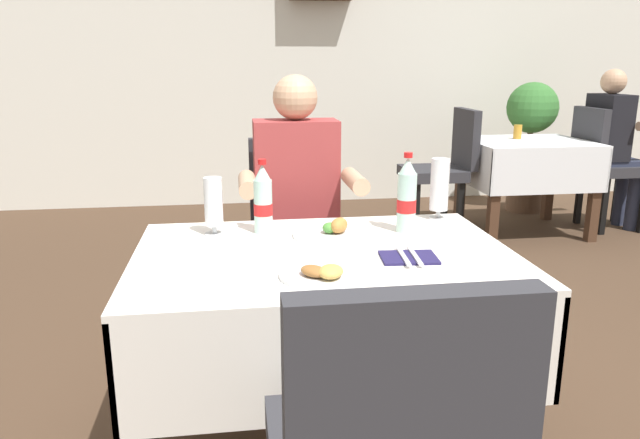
{
  "coord_description": "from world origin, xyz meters",
  "views": [
    {
      "loc": [
        -0.28,
        -1.75,
        1.31
      ],
      "look_at": [
        -0.02,
        0.14,
        0.81
      ],
      "focal_mm": 33.56,
      "sensor_mm": 36.0,
      "label": 1
    }
  ],
  "objects_px": {
    "beer_glass_left": "(213,204)",
    "background_dining_table": "(526,164)",
    "potted_plant_corner": "(530,132)",
    "main_dining_table": "(324,301)",
    "plate_far_diner": "(332,232)",
    "chair_far_diner_seat": "(298,233)",
    "background_patron": "(613,141)",
    "background_table_tumbler": "(518,132)",
    "background_chair_right": "(605,161)",
    "plate_near_camera": "(322,274)",
    "cola_bottle_primary": "(407,197)",
    "cola_bottle_secondary": "(263,201)",
    "beer_glass_middle": "(439,187)",
    "napkin_cutlery_set": "(409,257)",
    "background_chair_left": "(444,164)",
    "seated_diner_far": "(298,205)"
  },
  "relations": [
    {
      "from": "beer_glass_left",
      "to": "beer_glass_middle",
      "type": "bearing_deg",
      "value": 6.87
    },
    {
      "from": "plate_near_camera",
      "to": "beer_glass_middle",
      "type": "distance_m",
      "value": 0.8
    },
    {
      "from": "plate_near_camera",
      "to": "beer_glass_left",
      "type": "bearing_deg",
      "value": 122.63
    },
    {
      "from": "plate_far_diner",
      "to": "background_patron",
      "type": "distance_m",
      "value": 3.53
    },
    {
      "from": "beer_glass_middle",
      "to": "background_chair_right",
      "type": "xyz_separation_m",
      "value": [
        2.13,
        2.19,
        -0.29
      ]
    },
    {
      "from": "seated_diner_far",
      "to": "potted_plant_corner",
      "type": "relative_size",
      "value": 1.1
    },
    {
      "from": "plate_far_diner",
      "to": "potted_plant_corner",
      "type": "height_order",
      "value": "potted_plant_corner"
    },
    {
      "from": "potted_plant_corner",
      "to": "main_dining_table",
      "type": "bearing_deg",
      "value": -125.91
    },
    {
      "from": "chair_far_diner_seat",
      "to": "beer_glass_left",
      "type": "xyz_separation_m",
      "value": [
        -0.35,
        -0.56,
        0.28
      ]
    },
    {
      "from": "chair_far_diner_seat",
      "to": "potted_plant_corner",
      "type": "xyz_separation_m",
      "value": [
        2.32,
        2.4,
        0.16
      ]
    },
    {
      "from": "beer_glass_left",
      "to": "background_patron",
      "type": "height_order",
      "value": "background_patron"
    },
    {
      "from": "background_patron",
      "to": "background_table_tumbler",
      "type": "distance_m",
      "value": 0.76
    },
    {
      "from": "seated_diner_far",
      "to": "background_dining_table",
      "type": "bearing_deg",
      "value": 42.89
    },
    {
      "from": "cola_bottle_secondary",
      "to": "cola_bottle_primary",
      "type": "bearing_deg",
      "value": -6.5
    },
    {
      "from": "plate_near_camera",
      "to": "background_patron",
      "type": "xyz_separation_m",
      "value": [
        2.72,
        2.77,
        -0.03
      ]
    },
    {
      "from": "chair_far_diner_seat",
      "to": "cola_bottle_secondary",
      "type": "distance_m",
      "value": 0.65
    },
    {
      "from": "napkin_cutlery_set",
      "to": "background_table_tumbler",
      "type": "relative_size",
      "value": 1.76
    },
    {
      "from": "background_table_tumbler",
      "to": "background_chair_right",
      "type": "bearing_deg",
      "value": -8.95
    },
    {
      "from": "chair_far_diner_seat",
      "to": "background_chair_right",
      "type": "xyz_separation_m",
      "value": [
        2.62,
        1.73,
        0.0
      ]
    },
    {
      "from": "beer_glass_middle",
      "to": "chair_far_diner_seat",
      "type": "bearing_deg",
      "value": 136.8
    },
    {
      "from": "main_dining_table",
      "to": "beer_glass_left",
      "type": "bearing_deg",
      "value": 144.88
    },
    {
      "from": "napkin_cutlery_set",
      "to": "background_chair_right",
      "type": "distance_m",
      "value": 3.56
    },
    {
      "from": "main_dining_table",
      "to": "background_patron",
      "type": "distance_m",
      "value": 3.69
    },
    {
      "from": "background_table_tumbler",
      "to": "potted_plant_corner",
      "type": "height_order",
      "value": "potted_plant_corner"
    },
    {
      "from": "chair_far_diner_seat",
      "to": "background_dining_table",
      "type": "xyz_separation_m",
      "value": [
        1.96,
        1.73,
        -0.02
      ]
    },
    {
      "from": "seated_diner_far",
      "to": "background_dining_table",
      "type": "relative_size",
      "value": 1.39
    },
    {
      "from": "background_table_tumbler",
      "to": "potted_plant_corner",
      "type": "xyz_separation_m",
      "value": [
        0.4,
        0.56,
        -0.07
      ]
    },
    {
      "from": "chair_far_diner_seat",
      "to": "background_dining_table",
      "type": "height_order",
      "value": "chair_far_diner_seat"
    },
    {
      "from": "seated_diner_far",
      "to": "napkin_cutlery_set",
      "type": "bearing_deg",
      "value": -72.31
    },
    {
      "from": "plate_far_diner",
      "to": "beer_glass_left",
      "type": "relative_size",
      "value": 1.27
    },
    {
      "from": "main_dining_table",
      "to": "background_dining_table",
      "type": "height_order",
      "value": "same"
    },
    {
      "from": "beer_glass_middle",
      "to": "napkin_cutlery_set",
      "type": "relative_size",
      "value": 1.21
    },
    {
      "from": "seated_diner_far",
      "to": "background_chair_left",
      "type": "xyz_separation_m",
      "value": [
        1.31,
        1.84,
        -0.16
      ]
    },
    {
      "from": "cola_bottle_primary",
      "to": "cola_bottle_secondary",
      "type": "xyz_separation_m",
      "value": [
        -0.5,
        0.06,
        -0.01
      ]
    },
    {
      "from": "beer_glass_left",
      "to": "background_dining_table",
      "type": "bearing_deg",
      "value": 44.71
    },
    {
      "from": "beer_glass_middle",
      "to": "background_chair_right",
      "type": "bearing_deg",
      "value": 45.77
    },
    {
      "from": "seated_diner_far",
      "to": "background_chair_right",
      "type": "bearing_deg",
      "value": 34.84
    },
    {
      "from": "background_patron",
      "to": "background_table_tumbler",
      "type": "height_order",
      "value": "background_patron"
    },
    {
      "from": "background_chair_left",
      "to": "background_patron",
      "type": "xyz_separation_m",
      "value": [
        1.37,
        -0.0,
        0.16
      ]
    },
    {
      "from": "beer_glass_left",
      "to": "cola_bottle_primary",
      "type": "height_order",
      "value": "cola_bottle_primary"
    },
    {
      "from": "plate_far_diner",
      "to": "background_table_tumbler",
      "type": "height_order",
      "value": "background_table_tumbler"
    },
    {
      "from": "seated_diner_far",
      "to": "background_patron",
      "type": "relative_size",
      "value": 1.0
    },
    {
      "from": "beer_glass_middle",
      "to": "background_chair_left",
      "type": "distance_m",
      "value": 2.35
    },
    {
      "from": "seated_diner_far",
      "to": "napkin_cutlery_set",
      "type": "distance_m",
      "value": 0.85
    },
    {
      "from": "background_dining_table",
      "to": "background_patron",
      "type": "bearing_deg",
      "value": -0.0
    },
    {
      "from": "chair_far_diner_seat",
      "to": "beer_glass_left",
      "type": "bearing_deg",
      "value": -121.8
    },
    {
      "from": "background_chair_right",
      "to": "background_table_tumbler",
      "type": "xyz_separation_m",
      "value": [
        -0.7,
        0.11,
        0.23
      ]
    },
    {
      "from": "cola_bottle_primary",
      "to": "background_table_tumbler",
      "type": "distance_m",
      "value": 2.93
    },
    {
      "from": "chair_far_diner_seat",
      "to": "beer_glass_left",
      "type": "distance_m",
      "value": 0.72
    },
    {
      "from": "seated_diner_far",
      "to": "napkin_cutlery_set",
      "type": "height_order",
      "value": "seated_diner_far"
    }
  ]
}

